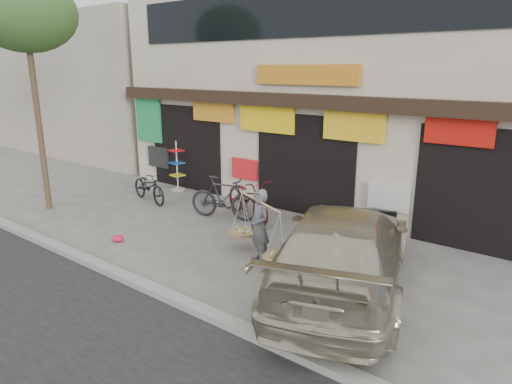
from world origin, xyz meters
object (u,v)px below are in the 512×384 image
Objects in this scene: bike_1 at (224,198)px; display_rack at (177,171)px; bike_2 at (248,198)px; street_tree at (25,15)px; bike_0 at (149,186)px; suv at (343,249)px; street_vendor at (259,229)px.

bike_1 is 1.17× the size of display_rack.
bike_2 is at bearing -68.30° from bike_1.
street_tree is 3.44× the size of bike_0.
suv is (3.81, -2.03, 0.21)m from bike_2.
suv is at bearing 4.65° from street_tree.
street_vendor reaches higher than bike_0.
street_vendor is 1.20× the size of display_rack.
street_tree reaches higher than bike_0.
bike_0 is 0.95× the size of bike_1.
street_vendor is 2.92m from bike_1.
street_tree is at bearing -14.69° from suv.
bike_1 is (2.80, 0.18, 0.10)m from bike_0.
bike_2 is at bearing 158.44° from street_vendor.
bike_0 is (-5.23, 1.45, -0.23)m from street_vendor.
bike_2 is (-1.93, 2.02, -0.15)m from street_vendor.
suv is (8.87, 0.72, -4.41)m from street_tree.
street_tree is at bearing -149.26° from street_vendor.
display_rack reaches higher than bike_0.
bike_0 is 1.46m from display_rack.
bike_0 is 7.26m from suv.
display_rack reaches higher than bike_2.
street_vendor is at bearing -140.43° from bike_1.
suv is at bearing -127.38° from bike_1.
street_vendor is at bearing -113.06° from bike_2.
street_tree is 9.93m from suv.
street_vendor reaches higher than bike_1.
suv reaches higher than bike_2.
street_tree reaches higher than bike_2.
street_tree is at bearing 153.42° from bike_0.
suv is at bearing 24.50° from street_vendor.
suv is (7.11, -1.46, 0.29)m from bike_0.
display_rack is at bearing 24.55° from bike_0.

